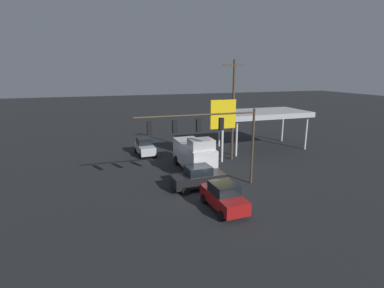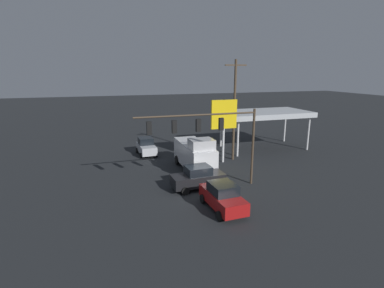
{
  "view_description": "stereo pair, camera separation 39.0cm",
  "coord_description": "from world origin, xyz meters",
  "views": [
    {
      "loc": [
        7.74,
        21.07,
        9.55
      ],
      "look_at": [
        0.0,
        -2.0,
        3.56
      ],
      "focal_mm": 28.0,
      "sensor_mm": 36.0,
      "label": 1
    },
    {
      "loc": [
        7.37,
        21.19,
        9.55
      ],
      "look_at": [
        0.0,
        -2.0,
        3.56
      ],
      "focal_mm": 28.0,
      "sensor_mm": 36.0,
      "label": 2
    }
  ],
  "objects": [
    {
      "name": "utility_pole",
      "position": [
        -6.53,
        -7.68,
        5.64
      ],
      "size": [
        2.4,
        0.26,
        10.69
      ],
      "color": "#473828",
      "rests_on": "ground"
    },
    {
      "name": "gas_station_canopy",
      "position": [
        -12.32,
        -11.11,
        4.33
      ],
      "size": [
        10.71,
        6.1,
        4.69
      ],
      "color": "#B2B7BC",
      "rests_on": "ground"
    },
    {
      "name": "ground_plane",
      "position": [
        0.0,
        0.0,
        0.0
      ],
      "size": [
        200.0,
        200.0,
        0.0
      ],
      "primitive_type": "plane",
      "color": "black"
    },
    {
      "name": "sedan_far",
      "position": [
        -0.58,
        3.27,
        0.95
      ],
      "size": [
        2.24,
        4.49,
        1.93
      ],
      "rotation": [
        0.0,
        0.0,
        1.62
      ],
      "color": "maroon",
      "rests_on": "ground"
    },
    {
      "name": "price_sign",
      "position": [
        -5.11,
        -7.14,
        4.87
      ],
      "size": [
        2.81,
        0.27,
        6.64
      ],
      "color": "silver",
      "rests_on": "ground"
    },
    {
      "name": "traffic_signal_assembly",
      "position": [
        -0.81,
        -0.59,
        4.99
      ],
      "size": [
        9.99,
        0.43,
        6.51
      ],
      "color": "#473828",
      "rests_on": "ground"
    },
    {
      "name": "delivery_truck",
      "position": [
        -1.33,
        -5.29,
        1.69
      ],
      "size": [
        2.57,
        6.8,
        3.58
      ],
      "rotation": [
        0.0,
        0.0,
        1.57
      ],
      "color": "silver",
      "rests_on": "ground"
    },
    {
      "name": "sedan_waiting",
      "position": [
        -0.18,
        -0.91,
        0.95
      ],
      "size": [
        4.48,
        2.23,
        1.93
      ],
      "rotation": [
        0.0,
        0.0,
        0.05
      ],
      "color": "black",
      "rests_on": "ground"
    },
    {
      "name": "hatchback_crossing",
      "position": [
        2.25,
        -12.5,
        0.95
      ],
      "size": [
        2.12,
        3.88,
        1.97
      ],
      "rotation": [
        0.0,
        0.0,
        1.62
      ],
      "color": "silver",
      "rests_on": "ground"
    }
  ]
}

